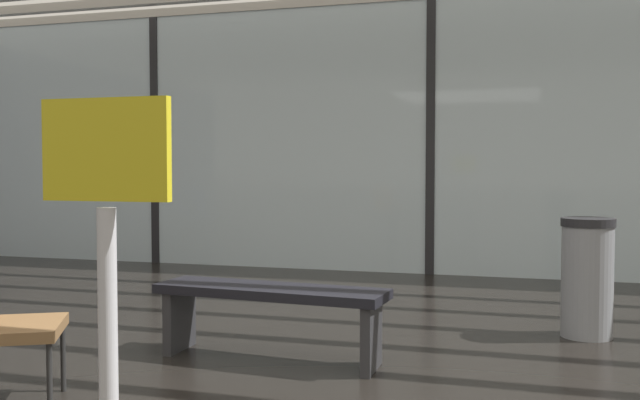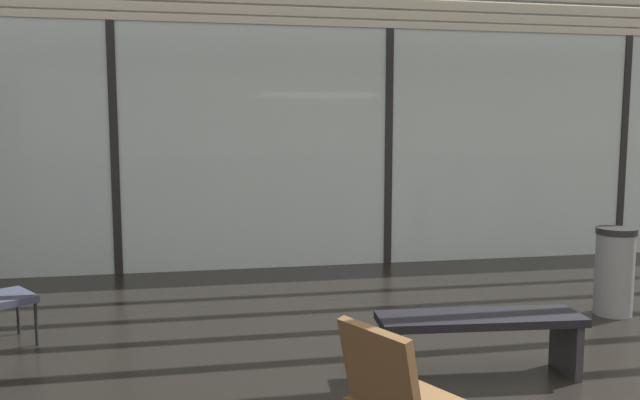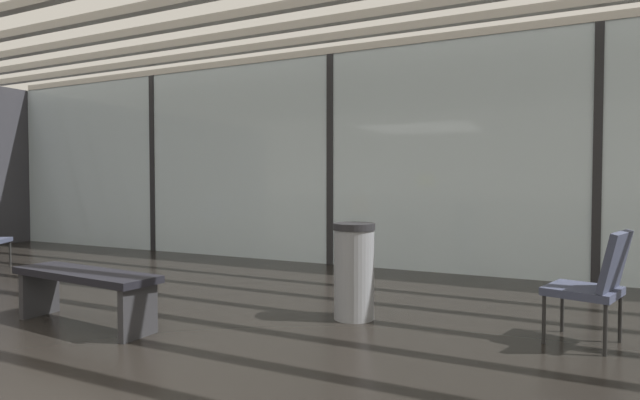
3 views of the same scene
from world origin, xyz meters
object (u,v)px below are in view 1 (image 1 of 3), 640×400
parked_airplane (435,120)px  waiting_bench (270,303)px  info_sign (108,342)px  trash_bin (587,277)px

parked_airplane → waiting_bench: parked_airplane is taller
waiting_bench → parked_airplane: bearing=96.2°
parked_airplane → info_sign: parked_airplane is taller
waiting_bench → trash_bin: 2.32m
trash_bin → info_sign: (-1.67, -3.50, 0.25)m
parked_airplane → trash_bin: parked_airplane is taller
parked_airplane → trash_bin: (2.25, -9.04, -1.74)m
trash_bin → info_sign: 3.88m
waiting_bench → trash_bin: size_ratio=1.78×
waiting_bench → trash_bin: bearing=36.4°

